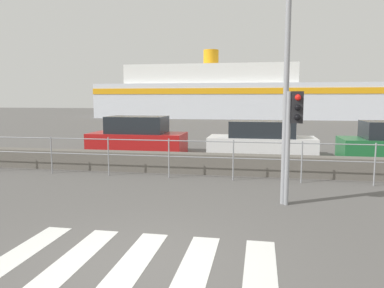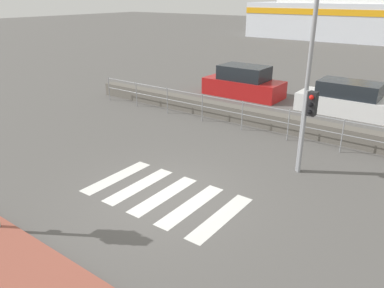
% 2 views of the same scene
% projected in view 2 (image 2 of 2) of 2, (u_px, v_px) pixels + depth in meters
% --- Properties ---
extents(ground_plane, '(160.00, 160.00, 0.00)m').
position_uv_depth(ground_plane, '(166.00, 196.00, 9.94)').
color(ground_plane, '#565451').
extents(sidewalk_brick, '(24.00, 1.80, 0.12)m').
position_uv_depth(sidewalk_brick, '(22.00, 284.00, 6.85)').
color(sidewalk_brick, '#934C3D').
rests_on(sidewalk_brick, ground_plane).
extents(crosswalk, '(4.05, 2.40, 0.01)m').
position_uv_depth(crosswalk, '(164.00, 195.00, 9.97)').
color(crosswalk, silver).
rests_on(crosswalk, ground_plane).
extents(seawall, '(18.98, 0.55, 0.62)m').
position_uv_depth(seawall, '(274.00, 121.00, 14.79)').
color(seawall, '#605B54').
rests_on(seawall, ground_plane).
extents(harbor_fence, '(17.12, 0.04, 1.17)m').
position_uv_depth(harbor_fence, '(265.00, 116.00, 13.97)').
color(harbor_fence, gray).
rests_on(harbor_fence, ground_plane).
extents(traffic_light_far, '(0.34, 0.32, 2.50)m').
position_uv_depth(traffic_light_far, '(309.00, 114.00, 10.53)').
color(traffic_light_far, gray).
rests_on(traffic_light_far, ground_plane).
extents(streetlamp, '(0.32, 0.95, 6.99)m').
position_uv_depth(streetlamp, '(312.00, 25.00, 9.69)').
color(streetlamp, gray).
rests_on(streetlamp, ground_plane).
extents(parked_car_red, '(4.09, 1.78, 1.59)m').
position_uv_depth(parked_car_red, '(244.00, 83.00, 19.46)').
color(parked_car_red, '#B21919').
rests_on(parked_car_red, ground_plane).
extents(parked_car_white, '(4.29, 1.73, 1.45)m').
position_uv_depth(parked_car_white, '(348.00, 100.00, 16.59)').
color(parked_car_white, silver).
rests_on(parked_car_white, ground_plane).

